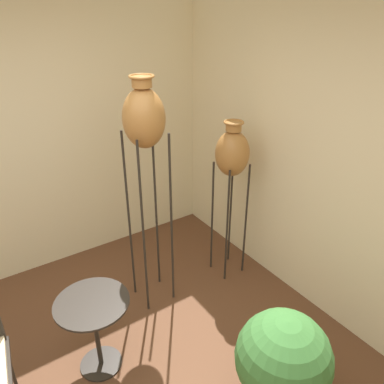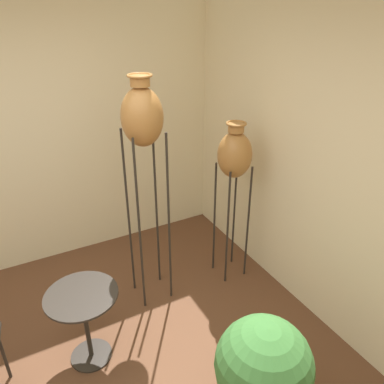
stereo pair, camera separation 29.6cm
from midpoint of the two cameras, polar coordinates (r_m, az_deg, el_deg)
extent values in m
cube|color=beige|center=(3.85, -25.07, 6.81)|extent=(8.30, 0.06, 2.70)
cube|color=beige|center=(2.99, 26.55, 1.12)|extent=(0.06, 8.30, 2.70)
cylinder|color=#28231E|center=(3.13, -5.30, -6.07)|extent=(0.02, 0.02, 1.62)
cylinder|color=#28231E|center=(3.22, -0.90, -4.86)|extent=(0.02, 0.02, 1.62)
cylinder|color=#28231E|center=(3.34, -7.16, -3.84)|extent=(0.02, 0.02, 1.62)
cylinder|color=#28231E|center=(3.43, -2.98, -2.77)|extent=(0.02, 0.02, 1.62)
torus|color=#28231E|center=(2.94, -4.60, 9.30)|extent=(0.28, 0.28, 0.02)
ellipsoid|color=#A87038|center=(2.91, -4.68, 11.26)|extent=(0.33, 0.33, 0.46)
cylinder|color=#A87038|center=(2.85, -4.89, 16.50)|extent=(0.15, 0.15, 0.08)
torus|color=#A87038|center=(2.85, -4.92, 17.26)|extent=(0.19, 0.19, 0.02)
cylinder|color=#28231E|center=(3.55, 7.84, -5.90)|extent=(0.02, 0.02, 1.20)
cylinder|color=#28231E|center=(3.68, 10.82, -4.91)|extent=(0.02, 0.02, 1.20)
cylinder|color=#28231E|center=(3.71, 5.74, -4.20)|extent=(0.02, 0.02, 1.20)
cylinder|color=#28231E|center=(3.83, 8.66, -3.31)|extent=(0.02, 0.02, 1.20)
torus|color=#28231E|center=(3.42, 8.92, 4.06)|extent=(0.24, 0.24, 0.02)
ellipsoid|color=#A87038|center=(3.39, 9.03, 5.55)|extent=(0.31, 0.31, 0.43)
cylinder|color=#A87038|center=(3.30, 9.35, 9.60)|extent=(0.14, 0.14, 0.08)
torus|color=#A87038|center=(3.29, 9.40, 10.23)|extent=(0.18, 0.18, 0.02)
cylinder|color=#28231E|center=(3.18, -24.30, -21.69)|extent=(0.02, 0.02, 0.49)
cylinder|color=#28231E|center=(3.30, -12.38, -23.20)|extent=(0.32, 0.32, 0.01)
cylinder|color=#28231E|center=(3.07, -12.98, -19.48)|extent=(0.04, 0.04, 0.60)
cylinder|color=#28231E|center=(2.86, -13.63, -15.16)|extent=(0.53, 0.53, 0.02)
sphere|color=#387033|center=(2.65, 14.34, -24.34)|extent=(0.62, 0.62, 0.62)
camera|label=1|loc=(0.15, -87.44, 1.29)|focal=35.00mm
camera|label=2|loc=(0.15, 92.56, -1.29)|focal=35.00mm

